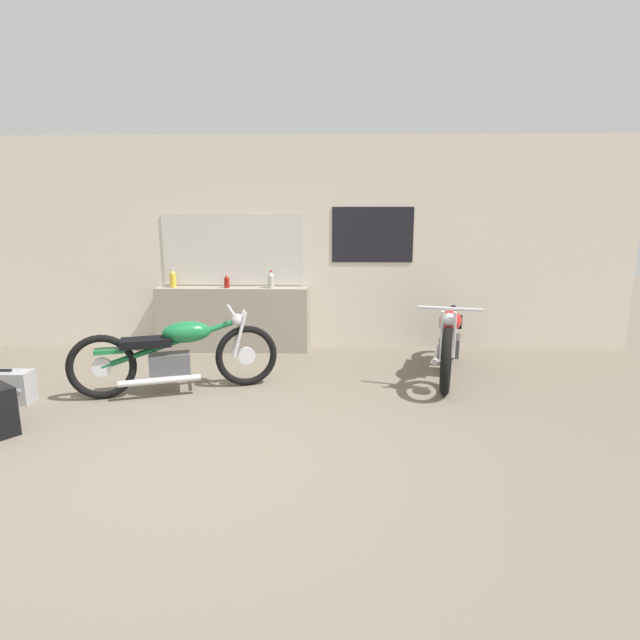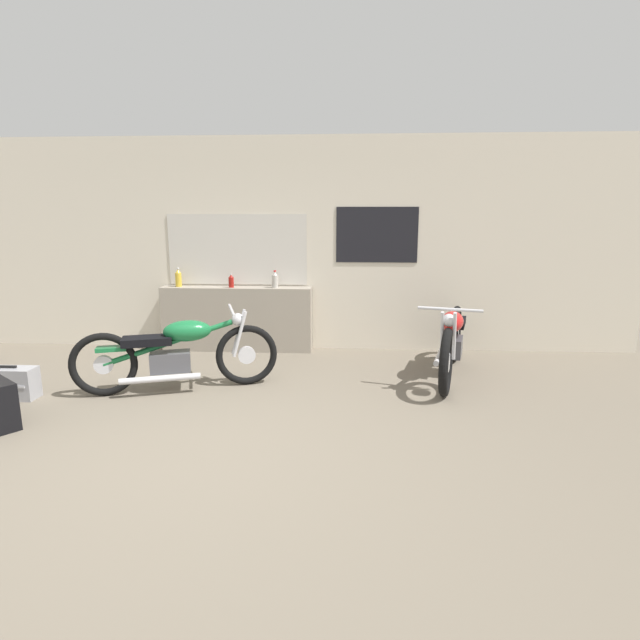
% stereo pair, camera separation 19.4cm
% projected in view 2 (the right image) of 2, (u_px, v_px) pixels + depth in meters
% --- Properties ---
extents(ground_plane, '(24.00, 24.00, 0.00)m').
position_uv_depth(ground_plane, '(191.00, 456.00, 3.78)').
color(ground_plane, '#706656').
extents(wall_back, '(10.00, 0.07, 2.80)m').
position_uv_depth(wall_back, '(261.00, 245.00, 6.66)').
color(wall_back, beige).
rests_on(wall_back, ground_plane).
extents(sill_counter, '(2.00, 0.28, 0.86)m').
position_uv_depth(sill_counter, '(237.00, 319.00, 6.70)').
color(sill_counter, gray).
rests_on(sill_counter, ground_plane).
extents(bottle_leftmost, '(0.08, 0.08, 0.26)m').
position_uv_depth(bottle_leftmost, '(178.00, 278.00, 6.65)').
color(bottle_leftmost, gold).
rests_on(bottle_leftmost, sill_counter).
extents(bottle_left_center, '(0.07, 0.07, 0.19)m').
position_uv_depth(bottle_left_center, '(231.00, 281.00, 6.58)').
color(bottle_left_center, maroon).
rests_on(bottle_left_center, sill_counter).
extents(bottle_center, '(0.08, 0.08, 0.23)m').
position_uv_depth(bottle_center, '(275.00, 280.00, 6.55)').
color(bottle_center, '#B7B2A8').
rests_on(bottle_center, sill_counter).
extents(motorcycle_green, '(2.00, 0.84, 0.84)m').
position_uv_depth(motorcycle_green, '(177.00, 352.00, 5.13)').
color(motorcycle_green, black).
rests_on(motorcycle_green, ground_plane).
extents(motorcycle_red, '(0.76, 1.96, 0.88)m').
position_uv_depth(motorcycle_red, '(452.00, 340.00, 5.57)').
color(motorcycle_red, black).
rests_on(motorcycle_red, ground_plane).
extents(hard_case_silver, '(0.53, 0.22, 0.34)m').
position_uv_depth(hard_case_silver, '(9.00, 383.00, 4.94)').
color(hard_case_silver, '#9E9EA3').
rests_on(hard_case_silver, ground_plane).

